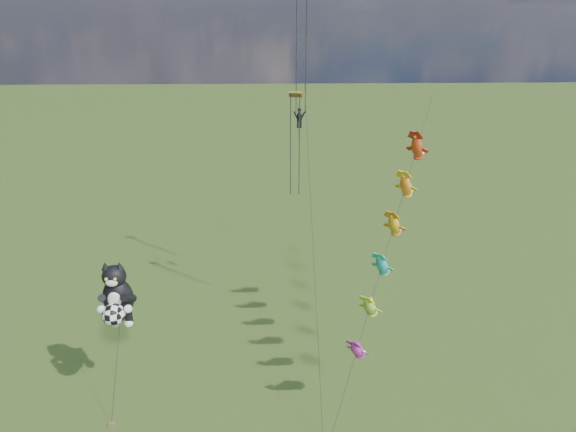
{
  "coord_description": "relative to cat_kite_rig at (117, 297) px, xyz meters",
  "views": [
    {
      "loc": [
        9.85,
        -20.96,
        26.84
      ],
      "look_at": [
        10.77,
        12.98,
        11.48
      ],
      "focal_mm": 30.0,
      "sensor_mm": 36.0,
      "label": 1
    }
  ],
  "objects": [
    {
      "name": "cat_kite_rig",
      "position": [
        0.0,
        0.0,
        0.0
      ],
      "size": [
        2.42,
        4.12,
        11.32
      ],
      "rotation": [
        0.0,
        0.0,
        -0.28
      ],
      "color": "brown",
      "rests_on": "ground"
    },
    {
      "name": "fish_windsock_rig",
      "position": [
        18.24,
        1.48,
        2.82
      ],
      "size": [
        8.67,
        13.53,
        20.61
      ],
      "rotation": [
        0.0,
        0.0,
        -0.24
      ],
      "color": "brown",
      "rests_on": "ground"
    },
    {
      "name": "parafoil_rig",
      "position": [
        12.63,
        10.21,
        10.32
      ],
      "size": [
        2.1,
        17.48,
        27.31
      ],
      "rotation": [
        0.0,
        0.0,
        0.13
      ],
      "color": "brown",
      "rests_on": "ground"
    }
  ]
}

